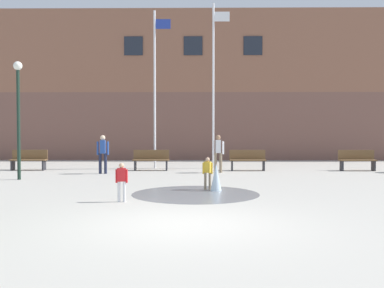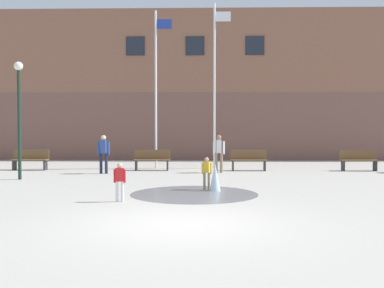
{
  "view_description": "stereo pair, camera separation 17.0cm",
  "coord_description": "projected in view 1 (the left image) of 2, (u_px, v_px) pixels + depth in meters",
  "views": [
    {
      "loc": [
        0.26,
        -8.62,
        1.84
      ],
      "look_at": [
        0.06,
        7.61,
        1.3
      ],
      "focal_mm": 42.0,
      "sensor_mm": 36.0,
      "label": 1
    },
    {
      "loc": [
        0.43,
        -8.62,
        1.84
      ],
      "look_at": [
        0.06,
        7.61,
        1.3
      ],
      "focal_mm": 42.0,
      "sensor_mm": 36.0,
      "label": 2
    }
  ],
  "objects": [
    {
      "name": "splash_fountain",
      "position": [
        205.0,
        186.0,
        13.01
      ],
      "size": [
        3.62,
        3.62,
        0.82
      ],
      "color": "gray",
      "rests_on": "ground"
    },
    {
      "name": "park_bench_left_of_flagpoles",
      "position": [
        29.0,
        159.0,
        20.07
      ],
      "size": [
        1.6,
        0.44,
        0.91
      ],
      "color": "#28282D",
      "rests_on": "ground"
    },
    {
      "name": "child_with_pink_shirt",
      "position": [
        122.0,
        179.0,
        11.31
      ],
      "size": [
        0.31,
        0.14,
        0.99
      ],
      "rotation": [
        0.0,
        0.0,
        0.07
      ],
      "color": "silver",
      "rests_on": "ground"
    },
    {
      "name": "ground_plane",
      "position": [
        184.0,
        224.0,
        8.68
      ],
      "size": [
        100.0,
        100.0,
        0.0
      ],
      "primitive_type": "plane",
      "color": "#B2ADA3"
    },
    {
      "name": "child_in_fountain",
      "position": [
        208.0,
        171.0,
        13.57
      ],
      "size": [
        0.31,
        0.21,
        0.99
      ],
      "rotation": [
        0.0,
        0.0,
        2.62
      ],
      "color": "#89755B",
      "rests_on": "ground"
    },
    {
      "name": "park_bench_under_left_flagpole",
      "position": [
        151.0,
        160.0,
        20.0
      ],
      "size": [
        1.6,
        0.44,
        0.91
      ],
      "color": "#28282D",
      "rests_on": "ground"
    },
    {
      "name": "flagpole_right",
      "position": [
        214.0,
        81.0,
        20.99
      ],
      "size": [
        0.8,
        0.1,
        7.71
      ],
      "color": "silver",
      "rests_on": "ground"
    },
    {
      "name": "park_bench_under_right_flagpole",
      "position": [
        248.0,
        160.0,
        19.91
      ],
      "size": [
        1.6,
        0.44,
        0.91
      ],
      "color": "#28282D",
      "rests_on": "ground"
    },
    {
      "name": "lamp_post_left_lane",
      "position": [
        18.0,
        104.0,
        16.24
      ],
      "size": [
        0.32,
        0.32,
        4.29
      ],
      "color": "#192D23",
      "rests_on": "ground"
    },
    {
      "name": "library_building",
      "position": [
        194.0,
        89.0,
        29.36
      ],
      "size": [
        36.0,
        6.05,
        8.93
      ],
      "color": "brown",
      "rests_on": "ground"
    },
    {
      "name": "adult_watching",
      "position": [
        218.0,
        151.0,
        18.91
      ],
      "size": [
        0.5,
        0.35,
        1.59
      ],
      "rotation": [
        0.0,
        0.0,
        1.61
      ],
      "color": "#89755B",
      "rests_on": "ground"
    },
    {
      "name": "adult_in_red",
      "position": [
        103.0,
        151.0,
        18.47
      ],
      "size": [
        0.5,
        0.36,
        1.59
      ],
      "rotation": [
        0.0,
        0.0,
        1.65
      ],
      "color": "#1E233D",
      "rests_on": "ground"
    },
    {
      "name": "flagpole_left",
      "position": [
        155.0,
        85.0,
        21.02
      ],
      "size": [
        0.8,
        0.1,
        7.37
      ],
      "color": "silver",
      "rests_on": "ground"
    },
    {
      "name": "park_bench_far_right",
      "position": [
        357.0,
        160.0,
        19.86
      ],
      "size": [
        1.6,
        0.44,
        0.91
      ],
      "color": "#28282D",
      "rests_on": "ground"
    }
  ]
}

